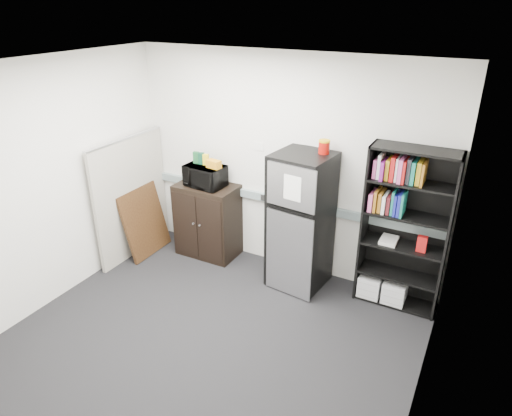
# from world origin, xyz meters

# --- Properties ---
(floor) EXTENTS (4.00, 4.00, 0.00)m
(floor) POSITION_xyz_m (0.00, 0.00, 0.00)
(floor) COLOR black
(floor) RESTS_ON ground
(wall_back) EXTENTS (4.00, 0.02, 2.70)m
(wall_back) POSITION_xyz_m (0.00, 1.75, 1.35)
(wall_back) COLOR white
(wall_back) RESTS_ON floor
(wall_right) EXTENTS (0.02, 3.50, 2.70)m
(wall_right) POSITION_xyz_m (2.00, 0.00, 1.35)
(wall_right) COLOR white
(wall_right) RESTS_ON floor
(wall_left) EXTENTS (0.02, 3.50, 2.70)m
(wall_left) POSITION_xyz_m (-2.00, 0.00, 1.35)
(wall_left) COLOR white
(wall_left) RESTS_ON floor
(ceiling) EXTENTS (4.00, 3.50, 0.02)m
(ceiling) POSITION_xyz_m (0.00, 0.00, 2.70)
(ceiling) COLOR white
(ceiling) RESTS_ON wall_back
(electrical_raceway) EXTENTS (3.92, 0.05, 0.10)m
(electrical_raceway) POSITION_xyz_m (0.00, 1.72, 0.90)
(electrical_raceway) COLOR gray
(electrical_raceway) RESTS_ON wall_back
(wall_note) EXTENTS (0.14, 0.00, 0.10)m
(wall_note) POSITION_xyz_m (-0.35, 1.74, 1.55)
(wall_note) COLOR white
(wall_note) RESTS_ON wall_back
(bookshelf) EXTENTS (0.90, 0.34, 1.85)m
(bookshelf) POSITION_xyz_m (1.51, 1.57, 0.97)
(bookshelf) COLOR black
(bookshelf) RESTS_ON floor
(cubicle_partition) EXTENTS (0.06, 1.30, 1.62)m
(cubicle_partition) POSITION_xyz_m (-1.90, 1.08, 0.81)
(cubicle_partition) COLOR #ABA597
(cubicle_partition) RESTS_ON floor
(cabinet) EXTENTS (0.80, 0.53, 1.00)m
(cabinet) POSITION_xyz_m (-0.99, 1.50, 0.50)
(cabinet) COLOR black
(cabinet) RESTS_ON floor
(microwave) EXTENTS (0.52, 0.37, 0.28)m
(microwave) POSITION_xyz_m (-0.99, 1.48, 1.14)
(microwave) COLOR black
(microwave) RESTS_ON cabinet
(snack_box_a) EXTENTS (0.08, 0.07, 0.15)m
(snack_box_a) POSITION_xyz_m (-1.14, 1.52, 1.35)
(snack_box_a) COLOR #175127
(snack_box_a) RESTS_ON microwave
(snack_box_b) EXTENTS (0.08, 0.07, 0.15)m
(snack_box_b) POSITION_xyz_m (-1.06, 1.52, 1.35)
(snack_box_b) COLOR #0D3A26
(snack_box_b) RESTS_ON microwave
(snack_box_c) EXTENTS (0.08, 0.07, 0.14)m
(snack_box_c) POSITION_xyz_m (-0.99, 1.52, 1.35)
(snack_box_c) COLOR yellow
(snack_box_c) RESTS_ON microwave
(snack_bag) EXTENTS (0.19, 0.13, 0.10)m
(snack_bag) POSITION_xyz_m (-0.84, 1.47, 1.33)
(snack_bag) COLOR orange
(snack_bag) RESTS_ON microwave
(refrigerator) EXTENTS (0.69, 0.72, 1.66)m
(refrigerator) POSITION_xyz_m (0.38, 1.42, 0.83)
(refrigerator) COLOR black
(refrigerator) RESTS_ON floor
(coffee_can) EXTENTS (0.13, 0.13, 0.17)m
(coffee_can) POSITION_xyz_m (0.56, 1.55, 1.74)
(coffee_can) COLOR #A00E07
(coffee_can) RESTS_ON refrigerator
(framed_poster) EXTENTS (0.26, 0.72, 0.91)m
(framed_poster) POSITION_xyz_m (-1.77, 1.13, 0.47)
(framed_poster) COLOR black
(framed_poster) RESTS_ON floor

